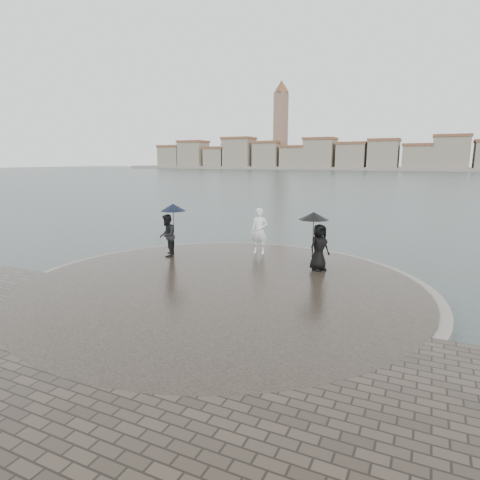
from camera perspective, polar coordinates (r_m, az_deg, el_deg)
The scene contains 7 objects.
ground at distance 9.61m, azimuth -12.69°, elevation -13.68°, with size 400.00×400.00×0.00m, color #2B3835.
kerb_ring at distance 12.29m, azimuth -2.61°, elevation -6.99°, with size 12.50×12.50×0.32m, color gray.
quay_tip at distance 12.28m, azimuth -2.61°, elevation -6.90°, with size 11.90×11.90×0.36m, color #2D261E.
statue at distance 15.78m, azimuth 2.78°, elevation 1.27°, with size 0.66×0.43×1.81m, color white.
visitor_left at distance 15.54m, azimuth -10.13°, elevation 1.61°, with size 1.18×1.07×2.04m.
visitor_right at distance 13.66m, azimuth 10.96°, elevation 0.38°, with size 1.19×1.08×1.95m.
far_skyline at distance 167.92m, azimuth 21.72°, elevation 11.08°, with size 260.00×20.00×37.00m.
Camera 1 is at (5.49, -6.80, 4.02)m, focal length 30.00 mm.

